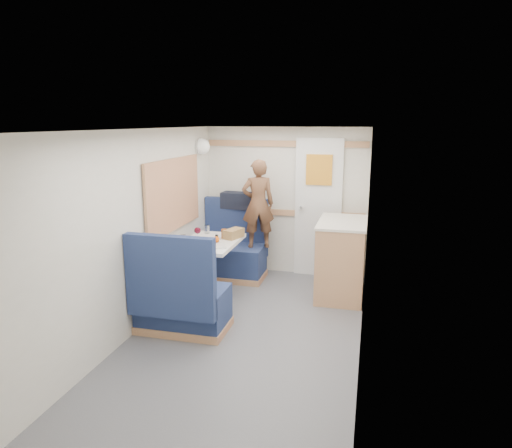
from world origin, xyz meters
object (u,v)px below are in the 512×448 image
(wine_glass, at_px, (198,231))
(tumbler_mid, at_px, (207,229))
(galley_counter, at_px, (341,258))
(bench_near, at_px, (181,304))
(person, at_px, (258,204))
(dome_light, at_px, (202,146))
(tray, at_px, (214,245))
(beer_glass, at_px, (224,234))
(pepper_grinder, at_px, (217,239))
(bread_loaf, at_px, (234,234))
(tumbler_left, at_px, (183,240))
(duffel_bag, at_px, (239,200))
(orange_fruit, at_px, (216,240))
(bench_far, at_px, (232,255))
(cheese_block, at_px, (202,247))
(dinette_table, at_px, (210,254))

(wine_glass, bearing_deg, tumbler_mid, 94.94)
(wine_glass, bearing_deg, galley_counter, 20.65)
(bench_near, bearing_deg, person, 77.88)
(dome_light, relative_size, tray, 0.61)
(beer_glass, distance_m, pepper_grinder, 0.22)
(beer_glass, distance_m, bread_loaf, 0.11)
(pepper_grinder, bearing_deg, tumbler_mid, 123.85)
(tumbler_left, bearing_deg, tray, 12.73)
(duffel_bag, bearing_deg, beer_glass, -79.57)
(bench_near, height_order, tray, bench_near)
(tray, relative_size, tumbler_mid, 3.19)
(orange_fruit, relative_size, beer_glass, 0.66)
(wine_glass, distance_m, beer_glass, 0.34)
(bench_near, distance_m, person, 1.89)
(wine_glass, bearing_deg, orange_fruit, -12.46)
(bench_near, height_order, orange_fruit, bench_near)
(bench_far, height_order, tumbler_mid, bench_far)
(orange_fruit, bearing_deg, duffel_bag, 94.52)
(bench_far, relative_size, bench_near, 1.00)
(beer_glass, height_order, bread_loaf, beer_glass)
(person, xyz_separation_m, tumbler_left, (-0.59, -1.08, -0.25))
(orange_fruit, bearing_deg, tray, -94.93)
(dome_light, bearing_deg, tray, -63.61)
(bench_far, xyz_separation_m, orange_fruit, (0.12, -0.97, 0.47))
(galley_counter, height_order, cheese_block, galley_counter)
(tumbler_left, xyz_separation_m, tumbler_mid, (0.06, 0.59, -0.01))
(bread_loaf, bearing_deg, person, 77.34)
(galley_counter, relative_size, tumbler_left, 7.91)
(dome_light, bearing_deg, pepper_grinder, -61.13)
(duffel_bag, distance_m, pepper_grinder, 1.19)
(tray, bearing_deg, galley_counter, 27.76)
(galley_counter, bearing_deg, tray, -152.24)
(person, bearing_deg, orange_fruit, 54.68)
(bench_near, relative_size, beer_glass, 9.65)
(tumbler_mid, distance_m, bread_loaf, 0.41)
(bench_near, distance_m, duffel_bag, 2.11)
(galley_counter, relative_size, duffel_bag, 1.99)
(dome_light, distance_m, orange_fruit, 1.46)
(bench_far, relative_size, dome_light, 5.25)
(dinette_table, bearing_deg, tray, -55.35)
(bench_near, relative_size, cheese_block, 11.28)
(tray, height_order, pepper_grinder, pepper_grinder)
(wine_glass, distance_m, bread_loaf, 0.44)
(dome_light, bearing_deg, bench_near, -77.18)
(person, bearing_deg, duffel_bag, -59.82)
(bench_far, distance_m, pepper_grinder, 1.03)
(bench_far, height_order, orange_fruit, bench_far)
(dome_light, xyz_separation_m, orange_fruit, (0.51, -0.95, -0.98))
(wine_glass, height_order, tumbler_left, wine_glass)
(duffel_bag, bearing_deg, wine_glass, -92.64)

